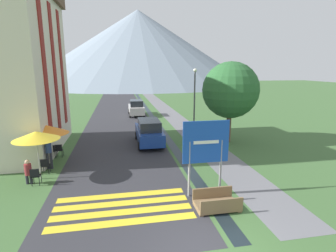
% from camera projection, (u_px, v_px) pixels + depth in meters
% --- Properties ---
extents(ground_plane, '(160.00, 160.00, 0.00)m').
position_uv_depth(ground_plane, '(144.00, 122.00, 27.20)').
color(ground_plane, '#3D6033').
extents(road, '(6.40, 60.00, 0.01)m').
position_uv_depth(road, '(119.00, 108.00, 36.34)').
color(road, '#2D2D33').
rests_on(road, ground_plane).
extents(footpath, '(2.20, 60.00, 0.01)m').
position_uv_depth(footpath, '(162.00, 107.00, 37.44)').
color(footpath, slate).
rests_on(footpath, ground_plane).
extents(drainage_channel, '(0.60, 60.00, 0.00)m').
position_uv_depth(drainage_channel, '(146.00, 107.00, 37.01)').
color(drainage_channel, black).
rests_on(drainage_channel, ground_plane).
extents(crosswalk_marking, '(5.44, 2.54, 0.01)m').
position_uv_depth(crosswalk_marking, '(123.00, 208.00, 10.49)').
color(crosswalk_marking, yellow).
rests_on(crosswalk_marking, ground_plane).
extents(mountain_distant, '(77.49, 77.49, 24.67)m').
position_uv_depth(mountain_distant, '(138.00, 48.00, 90.69)').
color(mountain_distant, gray).
rests_on(mountain_distant, ground_plane).
extents(hotel_building, '(6.15, 9.15, 10.83)m').
position_uv_depth(hotel_building, '(6.00, 62.00, 16.56)').
color(hotel_building, beige).
rests_on(hotel_building, ground_plane).
extents(road_sign, '(2.02, 0.11, 3.34)m').
position_uv_depth(road_sign, '(206.00, 148.00, 11.10)').
color(road_sign, gray).
rests_on(road_sign, ground_plane).
extents(footbridge, '(1.70, 1.10, 0.65)m').
position_uv_depth(footbridge, '(217.00, 203.00, 10.42)').
color(footbridge, brown).
rests_on(footbridge, ground_plane).
extents(parked_car_near, '(1.82, 4.53, 1.82)m').
position_uv_depth(parked_car_near, '(149.00, 132.00, 19.14)').
color(parked_car_near, navy).
rests_on(parked_car_near, ground_plane).
extents(parked_car_far, '(1.77, 4.01, 1.82)m').
position_uv_depth(parked_car_far, '(136.00, 108.00, 30.64)').
color(parked_car_far, silver).
rests_on(parked_car_far, ground_plane).
extents(cafe_chair_nearest, '(0.40, 0.40, 0.85)m').
position_uv_depth(cafe_chair_nearest, '(35.00, 175.00, 12.41)').
color(cafe_chair_nearest, black).
rests_on(cafe_chair_nearest, ground_plane).
extents(cafe_chair_far_left, '(0.40, 0.40, 0.85)m').
position_uv_depth(cafe_chair_far_left, '(59.00, 149.00, 16.31)').
color(cafe_chair_far_left, black).
rests_on(cafe_chair_far_left, ground_plane).
extents(cafe_chair_near_left, '(0.40, 0.40, 0.85)m').
position_uv_depth(cafe_chair_near_left, '(45.00, 165.00, 13.74)').
color(cafe_chair_near_left, black).
rests_on(cafe_chair_near_left, ground_plane).
extents(cafe_chair_far_right, '(0.40, 0.40, 0.85)m').
position_uv_depth(cafe_chair_far_right, '(52.00, 150.00, 16.16)').
color(cafe_chair_far_right, black).
rests_on(cafe_chair_far_right, ground_plane).
extents(cafe_umbrella_front_yellow, '(2.20, 2.20, 2.47)m').
position_uv_depth(cafe_umbrella_front_yellow, '(36.00, 136.00, 12.73)').
color(cafe_umbrella_front_yellow, '#B7B2A8').
rests_on(cafe_umbrella_front_yellow, ground_plane).
extents(cafe_umbrella_middle_orange, '(2.34, 2.34, 2.35)m').
position_uv_depth(cafe_umbrella_middle_orange, '(47.00, 129.00, 14.67)').
color(cafe_umbrella_middle_orange, '#B7B2A8').
rests_on(cafe_umbrella_middle_orange, ground_plane).
extents(person_seated_far, '(0.32, 0.32, 1.22)m').
position_uv_depth(person_seated_far, '(28.00, 171.00, 12.53)').
color(person_seated_far, '#282833').
rests_on(person_seated_far, ground_plane).
extents(person_standing_terrace, '(0.32, 0.32, 1.72)m').
position_uv_depth(person_standing_terrace, '(49.00, 152.00, 14.32)').
color(person_standing_terrace, '#282833').
rests_on(person_standing_terrace, ground_plane).
extents(streetlamp, '(0.28, 0.28, 5.44)m').
position_uv_depth(streetlamp, '(194.00, 97.00, 20.92)').
color(streetlamp, '#515156').
rests_on(streetlamp, ground_plane).
extents(tree_by_path, '(4.11, 4.11, 5.96)m').
position_uv_depth(tree_by_path, '(230.00, 90.00, 19.06)').
color(tree_by_path, brown).
rests_on(tree_by_path, ground_plane).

